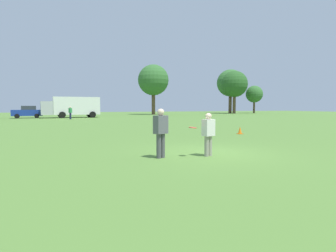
% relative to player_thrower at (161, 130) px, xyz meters
% --- Properties ---
extents(ground_plane, '(165.23, 165.23, 0.00)m').
position_rel_player_thrower_xyz_m(ground_plane, '(2.06, 0.32, -0.93)').
color(ground_plane, '#517A33').
extents(player_thrower, '(0.53, 0.43, 1.65)m').
position_rel_player_thrower_xyz_m(player_thrower, '(0.00, 0.00, 0.00)').
color(player_thrower, '#4C4C51').
rests_on(player_thrower, ground).
extents(player_defender, '(0.50, 0.39, 1.50)m').
position_rel_player_thrower_xyz_m(player_defender, '(1.67, -0.26, -0.09)').
color(player_defender, gray).
rests_on(player_defender, ground).
extents(frisbee, '(0.27, 0.27, 0.06)m').
position_rel_player_thrower_xyz_m(frisbee, '(1.07, -0.24, 0.08)').
color(frisbee, '#E54C33').
extents(traffic_cone, '(0.32, 0.32, 0.48)m').
position_rel_player_thrower_xyz_m(traffic_cone, '(7.54, 6.09, -0.70)').
color(traffic_cone, '#D8590C').
rests_on(traffic_cone, ground).
extents(parked_car_center, '(4.31, 2.42, 1.82)m').
position_rel_player_thrower_xyz_m(parked_car_center, '(-6.94, 38.68, -0.01)').
color(parked_car_center, navy).
rests_on(parked_car_center, ground).
extents(box_truck, '(8.63, 3.35, 3.18)m').
position_rel_player_thrower_xyz_m(box_truck, '(-0.63, 37.82, 0.82)').
color(box_truck, white).
rests_on(box_truck, ground).
extents(bystander_sideline_watcher, '(0.45, 0.55, 1.74)m').
position_rel_player_thrower_xyz_m(bystander_sideline_watcher, '(-1.21, 32.02, 0.05)').
color(bystander_sideline_watcher, '#1E234C').
rests_on(bystander_sideline_watcher, ground).
extents(tree_east_birch, '(6.53, 6.53, 10.61)m').
position_rel_player_thrower_xyz_m(tree_east_birch, '(16.59, 49.66, 6.37)').
color(tree_east_birch, brown).
rests_on(tree_east_birch, ground).
extents(tree_east_oak, '(6.40, 6.40, 10.41)m').
position_rel_player_thrower_xyz_m(tree_east_oak, '(37.99, 51.05, 6.22)').
color(tree_east_oak, brown).
rests_on(tree_east_oak, ground).
extents(tree_far_east_pine, '(6.80, 6.80, 11.05)m').
position_rel_player_thrower_xyz_m(tree_far_east_pine, '(38.43, 53.47, 6.67)').
color(tree_far_east_pine, brown).
rests_on(tree_far_east_pine, ground).
extents(tree_far_west_pine, '(4.39, 4.39, 7.13)m').
position_rel_player_thrower_xyz_m(tree_far_west_pine, '(45.33, 52.81, 3.97)').
color(tree_far_west_pine, brown).
rests_on(tree_far_west_pine, ground).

